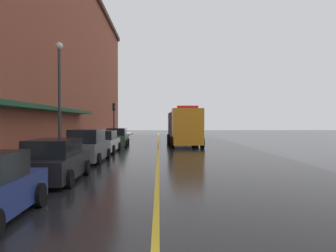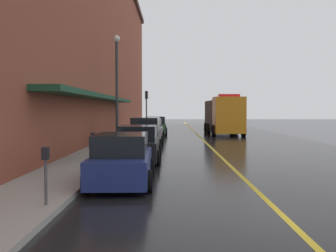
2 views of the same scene
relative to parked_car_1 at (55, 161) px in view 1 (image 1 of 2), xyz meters
name	(u,v)px [view 1 (image 1 of 2)]	position (x,y,z in m)	size (l,w,h in m)	color
ground_plane	(158,147)	(3.93, 16.15, -0.77)	(112.00, 112.00, 0.00)	black
sidewalk_left	(88,147)	(-2.27, 16.15, -0.69)	(2.40, 70.00, 0.15)	#9E9B93
lane_center_stripe	(158,147)	(3.93, 16.15, -0.76)	(0.16, 70.00, 0.01)	gold
brick_building_left	(9,45)	(-8.52, 15.15, 7.95)	(11.27, 64.00, 17.41)	brown
parked_car_1	(55,161)	(0.00, 0.00, 0.00)	(2.01, 4.38, 1.63)	black
parked_car_2	(88,147)	(-0.07, 6.09, 0.09)	(2.07, 4.67, 1.85)	#595B60
parked_car_3	(104,142)	(-0.10, 11.91, 0.00)	(2.03, 4.88, 1.62)	silver
parked_car_4	(117,137)	(0.06, 18.22, 0.02)	(2.17, 4.90, 1.68)	#2D5133
utility_truck	(184,127)	(6.36, 18.10, 0.97)	(3.08, 7.74, 3.65)	orange
parking_meter_0	(87,138)	(-1.42, 12.22, 0.29)	(0.14, 0.18, 1.33)	#4C4C51
street_lamp_left	(59,87)	(-2.02, 7.29, 3.63)	(0.44, 0.44, 6.94)	#33383D
traffic_light_near	(114,114)	(-1.35, 26.32, 2.39)	(0.38, 0.36, 4.30)	#232326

